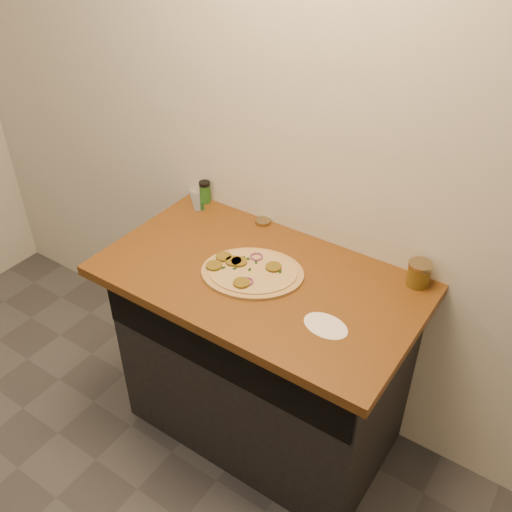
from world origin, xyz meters
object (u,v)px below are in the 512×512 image
Objects in this scene: pizza at (251,272)px; chefs_knife at (193,188)px; salsa_jar at (419,274)px; spice_shaker at (205,192)px.

pizza is 0.69m from chefs_knife.
pizza is at bearing -151.46° from salsa_jar.
salsa_jar reaches higher than chefs_knife.
spice_shaker reaches higher than pizza.
pizza reaches higher than chefs_knife.
pizza is 1.76× the size of chefs_knife.
spice_shaker is (0.12, -0.06, 0.04)m from chefs_knife.
pizza is 4.96× the size of spice_shaker.
chefs_knife is 2.81× the size of spice_shaker.
salsa_jar is (1.11, -0.09, 0.04)m from chefs_knife.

